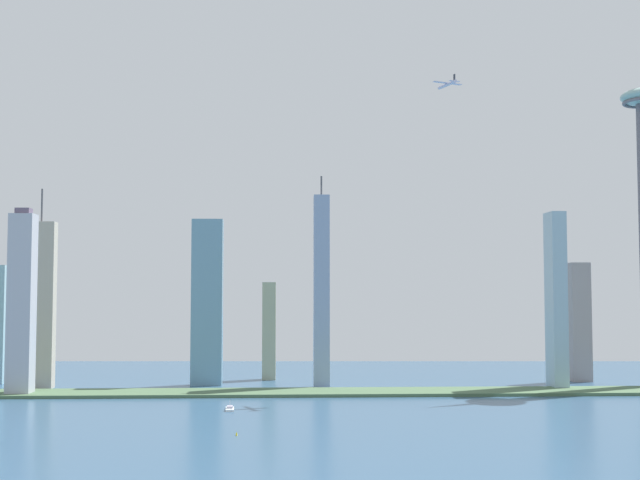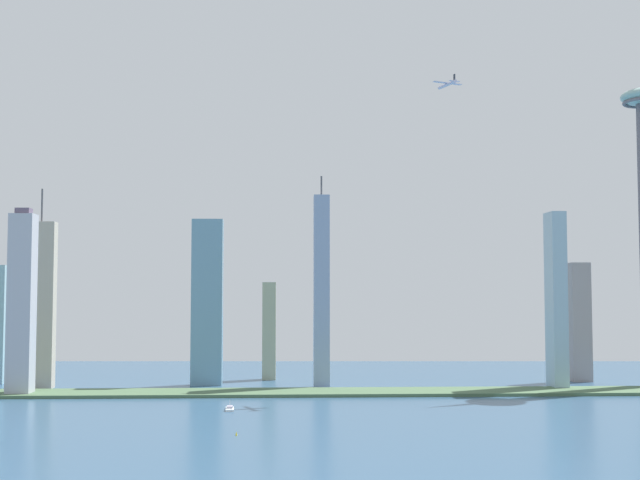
{
  "view_description": "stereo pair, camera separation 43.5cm",
  "coord_description": "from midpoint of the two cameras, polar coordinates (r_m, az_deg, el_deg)",
  "views": [
    {
      "loc": [
        -31.9,
        -200.03,
        84.17
      ],
      "look_at": [
        -4.21,
        488.14,
        127.69
      ],
      "focal_mm": 46.2,
      "sensor_mm": 36.0,
      "label": 1
    },
    {
      "loc": [
        -31.46,
        -200.05,
        84.17
      ],
      "look_at": [
        -4.21,
        488.14,
        127.69
      ],
      "focal_mm": 46.2,
      "sensor_mm": 36.0,
      "label": 2
    }
  ],
  "objects": [
    {
      "name": "channel_buoy_1",
      "position": [
        498.14,
        -5.83,
        -13.19
      ],
      "size": [
        1.19,
        1.19,
        2.3
      ],
      "primitive_type": "cone",
      "color": "yellow",
      "rests_on": "ground"
    },
    {
      "name": "skyscraper_8",
      "position": [
        715.24,
        -19.98,
        -4.14
      ],
      "size": [
        19.36,
        17.89,
        152.85
      ],
      "color": "#ABAEB9",
      "rests_on": "ground"
    },
    {
      "name": "airplane",
      "position": [
        719.14,
        8.78,
        10.61
      ],
      "size": [
        26.69,
        25.96,
        7.73
      ],
      "rotation": [
        0.0,
        0.0,
        1.95
      ],
      "color": "silver"
    },
    {
      "name": "waterfront_pier",
      "position": [
        691.36,
        0.34,
        -10.5
      ],
      "size": [
        901.91,
        48.7,
        2.6
      ],
      "primitive_type": "cube",
      "color": "#466343",
      "rests_on": "ground"
    },
    {
      "name": "skyscraper_2",
      "position": [
        756.47,
        -7.84,
        -4.26
      ],
      "size": [
        27.99,
        14.17,
        150.41
      ],
      "color": "#6592A8",
      "rests_on": "ground"
    },
    {
      "name": "boat_1",
      "position": [
        600.21,
        -6.28,
        -11.54
      ],
      "size": [
        6.9,
        15.47,
        7.41
      ],
      "rotation": [
        0.0,
        0.0,
        4.78
      ],
      "color": "white",
      "rests_on": "ground"
    },
    {
      "name": "skyscraper_1",
      "position": [
        747.64,
        16.02,
        -4.03
      ],
      "size": [
        12.77,
        24.97,
        153.93
      ],
      "color": "#93B2C0",
      "rests_on": "ground"
    },
    {
      "name": "skyscraper_0",
      "position": [
        818.65,
        17.55,
        -5.42
      ],
      "size": [
        18.48,
        13.06,
        111.87
      ],
      "color": "gray",
      "rests_on": "ground"
    },
    {
      "name": "skyscraper_6",
      "position": [
        823.69,
        -21.32,
        -5.44
      ],
      "size": [
        14.62,
        23.09,
        108.96
      ],
      "color": "#87B2BE",
      "rests_on": "ground"
    },
    {
      "name": "skyscraper_3",
      "position": [
        729.11,
        0.08,
        -3.55
      ],
      "size": [
        13.91,
        19.45,
        187.46
      ],
      "color": "#8398BA",
      "rests_on": "ground"
    },
    {
      "name": "skyscraper_7",
      "position": [
        799.54,
        -3.56,
        -6.29
      ],
      "size": [
        12.9,
        14.29,
        93.52
      ],
      "color": "#A5A785",
      "rests_on": "ground"
    },
    {
      "name": "skyscraper_4",
      "position": [
        767.58,
        -18.85,
        -4.24
      ],
      "size": [
        25.88,
        12.18,
        175.79
      ],
      "color": "#ABA493",
      "rests_on": "ground"
    }
  ]
}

